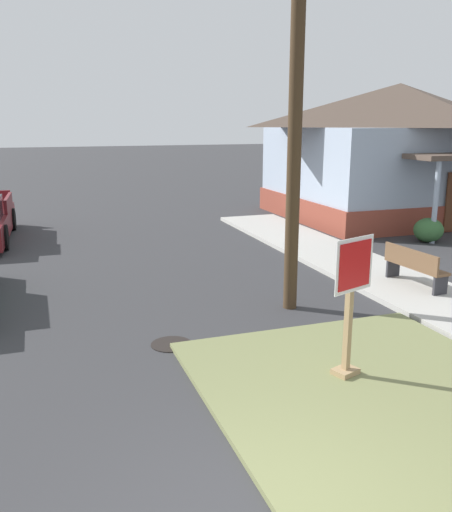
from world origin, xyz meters
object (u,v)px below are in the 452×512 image
(stop_sign, at_px, (350,308))
(street_bench, at_px, (414,265))
(utility_pole, at_px, (298,15))
(manhole_cover, at_px, (171,344))

(stop_sign, height_order, street_bench, stop_sign)
(street_bench, xyz_separation_m, utility_pole, (-3.11, -0.14, 4.99))
(stop_sign, height_order, manhole_cover, stop_sign)
(stop_sign, distance_m, street_bench, 5.02)
(manhole_cover, relative_size, street_bench, 0.41)
(street_bench, height_order, utility_pole, utility_pole)
(manhole_cover, bearing_deg, utility_pole, 21.23)
(manhole_cover, xyz_separation_m, utility_pole, (2.75, 1.07, 5.57))
(stop_sign, relative_size, street_bench, 1.22)
(stop_sign, xyz_separation_m, street_bench, (3.73, 3.32, -0.52))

